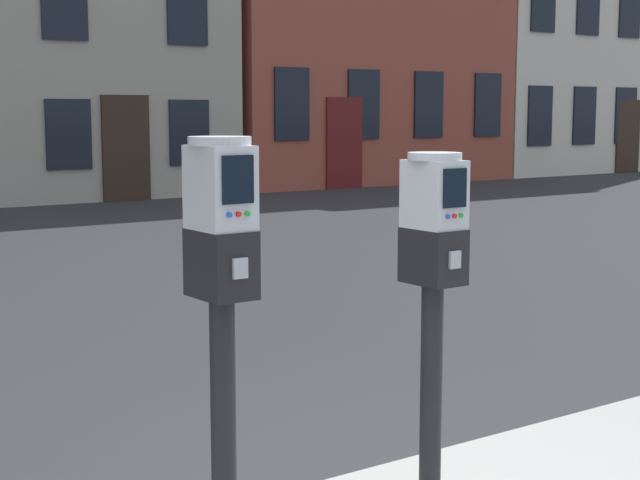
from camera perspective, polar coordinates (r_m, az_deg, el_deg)
The scene contains 2 objects.
parking_meter_near_kerb at distance 3.36m, azimuth -5.80°, elevation -2.26°, with size 0.22×0.25×1.57m.
parking_meter_twin_adjacent at distance 3.93m, azimuth 6.65°, elevation -1.63°, with size 0.22×0.25×1.49m.
Camera 1 is at (-2.40, -3.23, 1.80)m, focal length 54.55 mm.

